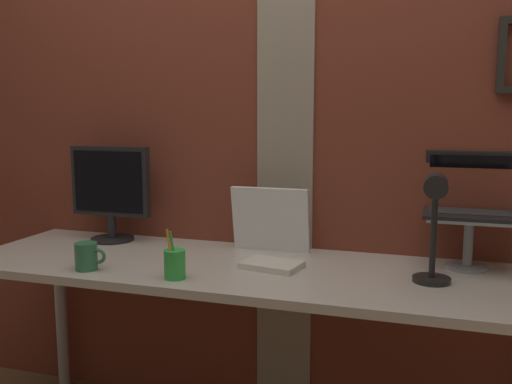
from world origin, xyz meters
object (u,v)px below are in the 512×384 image
object	(u,v)px
pen_cup	(175,264)
desk_lamp	(434,217)
laptop	(469,197)
monitor	(110,187)
coffee_mug	(87,256)
whiteboard_panel	(270,220)

from	to	relation	value
pen_cup	desk_lamp	bearing A→B (deg)	11.50
laptop	pen_cup	xyz separation A→B (m)	(-0.92, -0.48, -0.19)
monitor	coffee_mug	world-z (taller)	monitor
desk_lamp	pen_cup	world-z (taller)	desk_lamp
desk_lamp	coffee_mug	bearing A→B (deg)	-171.85
laptop	coffee_mug	size ratio (longest dim) A/B	2.67
whiteboard_panel	pen_cup	distance (m)	0.48
pen_cup	whiteboard_panel	bearing A→B (deg)	65.66
laptop	whiteboard_panel	world-z (taller)	laptop
whiteboard_panel	desk_lamp	world-z (taller)	desk_lamp
laptop	pen_cup	world-z (taller)	laptop
monitor	pen_cup	xyz separation A→B (m)	(0.49, -0.41, -0.18)
desk_lamp	pen_cup	xyz separation A→B (m)	(-0.80, -0.16, -0.17)
monitor	desk_lamp	size ratio (longest dim) A/B	1.11
laptop	desk_lamp	size ratio (longest dim) A/B	0.86
monitor	coffee_mug	xyz separation A→B (m)	(0.16, -0.41, -0.18)
monitor	pen_cup	world-z (taller)	monitor
whiteboard_panel	desk_lamp	size ratio (longest dim) A/B	0.85
laptop	pen_cup	size ratio (longest dim) A/B	1.84
coffee_mug	laptop	bearing A→B (deg)	21.06
laptop	monitor	bearing A→B (deg)	-177.16
desk_lamp	coffee_mug	xyz separation A→B (m)	(-1.13, -0.16, -0.17)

